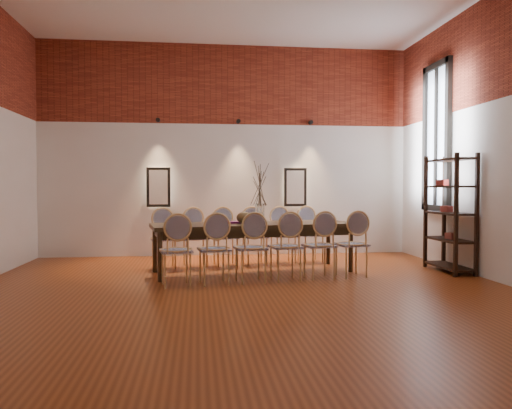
{
  "coord_description": "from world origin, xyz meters",
  "views": [
    {
      "loc": [
        -0.58,
        -6.04,
        1.3
      ],
      "look_at": [
        0.26,
        1.12,
        1.05
      ],
      "focal_mm": 35.0,
      "sensor_mm": 36.0,
      "label": 1
    }
  ],
  "objects": [
    {
      "name": "chair_near_d",
      "position": [
        0.64,
        0.8,
        0.47
      ],
      "size": [
        0.51,
        0.51,
        0.94
      ],
      "primitive_type": null,
      "rotation": [
        0.0,
        0.0,
        0.17
      ],
      "color": "#DBB16E",
      "rests_on": "floor"
    },
    {
      "name": "dining_table",
      "position": [
        0.26,
        1.52,
        0.38
      ],
      "size": [
        3.17,
        1.47,
        0.75
      ],
      "primitive_type": "cube",
      "rotation": [
        0.0,
        0.0,
        0.17
      ],
      "color": "#392614",
      "rests_on": "floor"
    },
    {
      "name": "chair_near_c",
      "position": [
        0.14,
        0.72,
        0.47
      ],
      "size": [
        0.51,
        0.51,
        0.94
      ],
      "primitive_type": null,
      "rotation": [
        0.0,
        0.0,
        0.17
      ],
      "color": "#DBB16E",
      "rests_on": "floor"
    },
    {
      "name": "spot_fixture_left",
      "position": [
        -1.3,
        3.42,
        2.55
      ],
      "size": [
        0.08,
        0.1,
        0.08
      ],
      "primitive_type": "cylinder",
      "rotation": [
        1.57,
        0.0,
        0.0
      ],
      "color": "black",
      "rests_on": "wall_back"
    },
    {
      "name": "book",
      "position": [
        -0.0,
        1.54,
        0.77
      ],
      "size": [
        0.29,
        0.22,
        0.03
      ],
      "primitive_type": "cube",
      "rotation": [
        0.0,
        0.0,
        0.17
      ],
      "color": "#8B216A",
      "rests_on": "dining_table"
    },
    {
      "name": "chair_near_a",
      "position": [
        -0.86,
        0.55,
        0.47
      ],
      "size": [
        0.51,
        0.51,
        0.94
      ],
      "primitive_type": null,
      "rotation": [
        0.0,
        0.0,
        0.17
      ],
      "color": "#DBB16E",
      "rests_on": "floor"
    },
    {
      "name": "spot_fixture_mid",
      "position": [
        0.2,
        3.42,
        2.55
      ],
      "size": [
        0.08,
        0.1,
        0.08
      ],
      "primitive_type": "cylinder",
      "rotation": [
        1.57,
        0.0,
        0.0
      ],
      "color": "black",
      "rests_on": "wall_back"
    },
    {
      "name": "dried_branches",
      "position": [
        0.37,
        1.54,
        1.35
      ],
      "size": [
        0.5,
        0.5,
        0.7
      ],
      "primitive_type": null,
      "color": "#453A2A",
      "rests_on": "vase"
    },
    {
      "name": "chair_far_a",
      "position": [
        -1.12,
        2.07,
        0.47
      ],
      "size": [
        0.51,
        0.51,
        0.94
      ],
      "primitive_type": null,
      "rotation": [
        0.0,
        0.0,
        3.31
      ],
      "color": "#DBB16E",
      "rests_on": "floor"
    },
    {
      "name": "chair_far_c",
      "position": [
        -0.11,
        2.24,
        0.47
      ],
      "size": [
        0.51,
        0.51,
        0.94
      ],
      "primitive_type": null,
      "rotation": [
        0.0,
        0.0,
        3.31
      ],
      "color": "#DBB16E",
      "rests_on": "floor"
    },
    {
      "name": "brick_band_back",
      "position": [
        0.0,
        3.48,
        3.25
      ],
      "size": [
        7.0,
        0.02,
        1.5
      ],
      "primitive_type": "cube",
      "color": "maroon",
      "rests_on": "ground"
    },
    {
      "name": "bowl",
      "position": [
        0.12,
        1.45,
        0.84
      ],
      "size": [
        0.24,
        0.24,
        0.18
      ],
      "primitive_type": "ellipsoid",
      "color": "brown",
      "rests_on": "dining_table"
    },
    {
      "name": "floor",
      "position": [
        0.0,
        0.0,
        -0.01
      ],
      "size": [
        7.0,
        7.0,
        0.02
      ],
      "primitive_type": "cube",
      "color": "brown",
      "rests_on": "ground"
    },
    {
      "name": "chair_far_d",
      "position": [
        0.39,
        2.32,
        0.47
      ],
      "size": [
        0.51,
        0.51,
        0.94
      ],
      "primitive_type": null,
      "rotation": [
        0.0,
        0.0,
        3.31
      ],
      "color": "#DBB16E",
      "rests_on": "floor"
    },
    {
      "name": "chair_far_f",
      "position": [
        1.39,
        2.49,
        0.47
      ],
      "size": [
        0.51,
        0.51,
        0.94
      ],
      "primitive_type": null,
      "rotation": [
        0.0,
        0.0,
        3.31
      ],
      "color": "#DBB16E",
      "rests_on": "floor"
    },
    {
      "name": "niche_right",
      "position": [
        1.3,
        3.45,
        1.3
      ],
      "size": [
        0.36,
        0.06,
        0.66
      ],
      "primitive_type": "cube",
      "color": "#FFEAC6",
      "rests_on": "wall_back"
    },
    {
      "name": "chair_near_e",
      "position": [
        1.14,
        0.89,
        0.47
      ],
      "size": [
        0.51,
        0.51,
        0.94
      ],
      "primitive_type": null,
      "rotation": [
        0.0,
        0.0,
        0.17
      ],
      "color": "#DBB16E",
      "rests_on": "floor"
    },
    {
      "name": "window_mullion",
      "position": [
        3.44,
        2.0,
        2.15
      ],
      "size": [
        0.06,
        0.06,
        2.4
      ],
      "primitive_type": "cube",
      "color": "black",
      "rests_on": "wall_right"
    },
    {
      "name": "shelving_rack",
      "position": [
        3.28,
        1.21,
        0.9
      ],
      "size": [
        0.39,
        1.01,
        1.8
      ],
      "primitive_type": null,
      "rotation": [
        0.0,
        0.0,
        0.01
      ],
      "color": "black",
      "rests_on": "floor"
    },
    {
      "name": "niche_left",
      "position": [
        -1.3,
        3.45,
        1.3
      ],
      "size": [
        0.36,
        0.06,
        0.66
      ],
      "primitive_type": "cube",
      "color": "#FFEAC6",
      "rests_on": "wall_back"
    },
    {
      "name": "wall_back",
      "position": [
        0.0,
        3.55,
        2.0
      ],
      "size": [
        7.0,
        0.1,
        4.0
      ],
      "primitive_type": "cube",
      "color": "silver",
      "rests_on": "ground"
    },
    {
      "name": "chair_near_b",
      "position": [
        -0.36,
        0.63,
        0.47
      ],
      "size": [
        0.51,
        0.51,
        0.94
      ],
      "primitive_type": null,
      "rotation": [
        0.0,
        0.0,
        0.17
      ],
      "color": "#DBB16E",
      "rests_on": "floor"
    },
    {
      "name": "wall_front",
      "position": [
        0.0,
        -3.55,
        2.0
      ],
      "size": [
        7.0,
        0.1,
        4.0
      ],
      "primitive_type": "cube",
      "color": "silver",
      "rests_on": "ground"
    },
    {
      "name": "chair_far_e",
      "position": [
        0.89,
        2.41,
        0.47
      ],
      "size": [
        0.51,
        0.51,
        0.94
      ],
      "primitive_type": null,
      "rotation": [
        0.0,
        0.0,
        3.31
      ],
      "color": "#DBB16E",
      "rests_on": "floor"
    },
    {
      "name": "chair_near_f",
      "position": [
        1.65,
        0.97,
        0.47
      ],
      "size": [
        0.51,
        0.51,
        0.94
      ],
      "primitive_type": null,
      "rotation": [
        0.0,
        0.0,
        0.17
      ],
      "color": "#DBB16E",
      "rests_on": "floor"
    },
    {
      "name": "vase",
      "position": [
        0.37,
        1.54,
        0.9
      ],
      "size": [
        0.14,
        0.14,
        0.3
      ],
      "primitive_type": "cylinder",
      "color": "silver",
      "rests_on": "dining_table"
    },
    {
      "name": "window_glass",
      "position": [
        3.46,
        2.0,
        2.15
      ],
      "size": [
        0.02,
        0.78,
        2.38
      ],
      "primitive_type": "cube",
      "color": "silver",
      "rests_on": "wall_right"
    },
    {
      "name": "chair_far_b",
      "position": [
        -0.62,
        2.15,
        0.47
      ],
      "size": [
        0.51,
        0.51,
        0.94
      ],
      "primitive_type": null,
      "rotation": [
        0.0,
        0.0,
        3.31
      ],
      "color": "#DBB16E",
      "rests_on": "floor"
    },
    {
      "name": "window_frame",
      "position": [
        3.44,
        2.0,
        2.15
      ],
      "size": [
        0.08,
        0.9,
        2.5
      ],
      "primitive_type": "cube",
      "color": "black",
      "rests_on": "wall_right"
    },
    {
      "name": "spot_fixture_right",
      "position": [
        1.6,
        3.42,
        2.55
      ],
      "size": [
        0.08,
        0.1,
        0.08
      ],
      "primitive_type": "cylinder",
      "rotation": [
        1.57,
        0.0,
        0.0
      ],
      "color": "black",
      "rests_on": "wall_back"
    }
  ]
}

